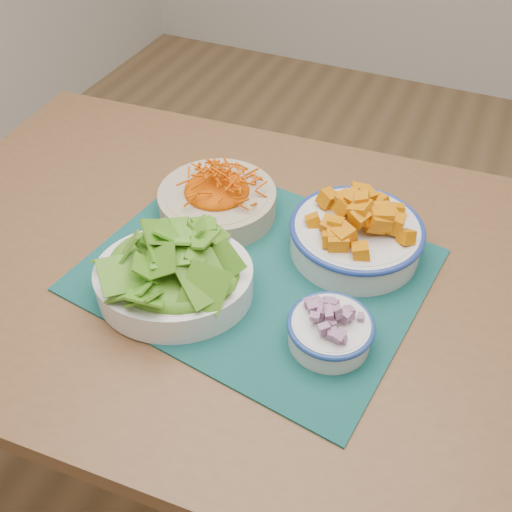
{
  "coord_description": "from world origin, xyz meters",
  "views": [
    {
      "loc": [
        0.19,
        -0.97,
        1.44
      ],
      "look_at": [
        -0.09,
        -0.34,
        0.78
      ],
      "focal_mm": 40.0,
      "sensor_mm": 36.0,
      "label": 1
    }
  ],
  "objects": [
    {
      "name": "ground",
      "position": [
        0.0,
        0.0,
        0.0
      ],
      "size": [
        4.0,
        4.0,
        0.0
      ],
      "primitive_type": "plane",
      "color": "#9A734A",
      "rests_on": "ground"
    },
    {
      "name": "table",
      "position": [
        -0.14,
        -0.34,
        0.66
      ],
      "size": [
        1.31,
        0.92,
        0.75
      ],
      "rotation": [
        0.0,
        0.0,
        0.06
      ],
      "color": "brown",
      "rests_on": "ground"
    },
    {
      "name": "lettuce_bowl",
      "position": [
        -0.19,
        -0.45,
        0.81
      ],
      "size": [
        0.31,
        0.29,
        0.11
      ],
      "rotation": [
        0.0,
        0.0,
        0.39
      ],
      "color": "white",
      "rests_on": "placemat"
    },
    {
      "name": "carrot_bowl",
      "position": [
        -0.22,
        -0.24,
        0.79
      ],
      "size": [
        0.28,
        0.28,
        0.08
      ],
      "rotation": [
        0.0,
        0.0,
        0.34
      ],
      "color": "tan",
      "rests_on": "placemat"
    },
    {
      "name": "placemat",
      "position": [
        -0.09,
        -0.34,
        0.75
      ],
      "size": [
        0.59,
        0.5,
        0.0
      ],
      "primitive_type": "cube",
      "rotation": [
        0.0,
        0.0,
        -0.13
      ],
      "color": "#0A3130",
      "rests_on": "table"
    },
    {
      "name": "onion_bowl",
      "position": [
        0.07,
        -0.44,
        0.79
      ],
      "size": [
        0.15,
        0.15,
        0.07
      ],
      "rotation": [
        0.0,
        0.0,
        -0.27
      ],
      "color": "silver",
      "rests_on": "placemat"
    },
    {
      "name": "squash_bowl",
      "position": [
        0.05,
        -0.23,
        0.81
      ],
      "size": [
        0.27,
        0.27,
        0.12
      ],
      "rotation": [
        0.0,
        0.0,
        0.23
      ],
      "color": "silver",
      "rests_on": "placemat"
    }
  ]
}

